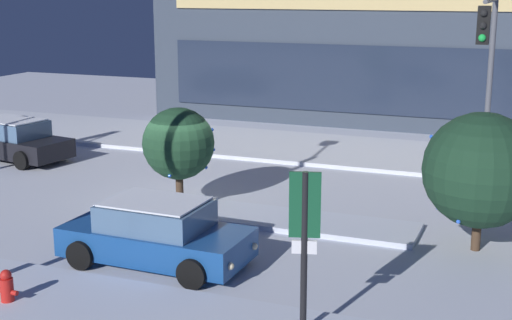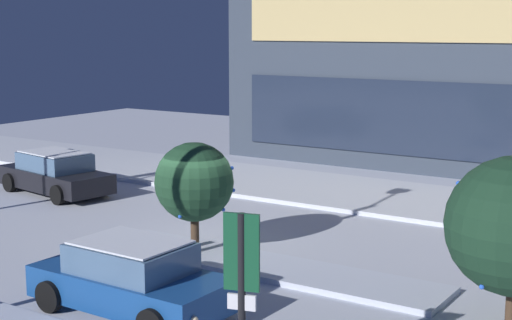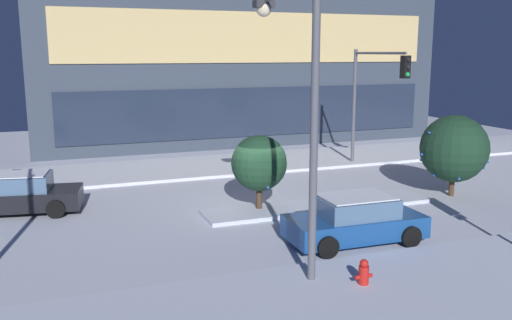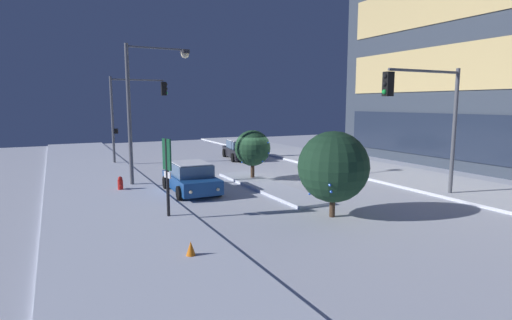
{
  "view_description": "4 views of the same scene",
  "coord_description": "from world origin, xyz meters",
  "px_view_note": "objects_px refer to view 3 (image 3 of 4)",
  "views": [
    {
      "loc": [
        9.44,
        -17.98,
        6.14
      ],
      "look_at": [
        2.72,
        -0.82,
        1.74
      ],
      "focal_mm": 50.85,
      "sensor_mm": 36.0,
      "label": 1
    },
    {
      "loc": [
        11.99,
        -15.65,
        5.75
      ],
      "look_at": [
        1.48,
        0.62,
        2.43
      ],
      "focal_mm": 54.29,
      "sensor_mm": 36.0,
      "label": 2
    },
    {
      "loc": [
        -7.02,
        -18.66,
        5.81
      ],
      "look_at": [
        0.37,
        0.83,
        1.76
      ],
      "focal_mm": 38.99,
      "sensor_mm": 36.0,
      "label": 3
    },
    {
      "loc": [
        20.65,
        -10.27,
        4.38
      ],
      "look_at": [
        0.84,
        -0.32,
        1.26
      ],
      "focal_mm": 28.32,
      "sensor_mm": 36.0,
      "label": 4
    }
  ],
  "objects_px": {
    "fire_hydrant": "(364,275)",
    "decorated_tree_left_of_median": "(259,163)",
    "car_far": "(15,194)",
    "street_lamp_arched": "(297,90)",
    "traffic_light_corner_far_right": "(374,86)",
    "decorated_tree_median": "(454,149)",
    "car_near": "(355,220)"
  },
  "relations": [
    {
      "from": "street_lamp_arched",
      "to": "fire_hydrant",
      "type": "height_order",
      "value": "street_lamp_arched"
    },
    {
      "from": "car_near",
      "to": "fire_hydrant",
      "type": "relative_size",
      "value": 5.53
    },
    {
      "from": "car_far",
      "to": "fire_hydrant",
      "type": "bearing_deg",
      "value": 138.88
    },
    {
      "from": "street_lamp_arched",
      "to": "decorated_tree_left_of_median",
      "type": "distance_m",
      "value": 6.46
    },
    {
      "from": "car_near",
      "to": "fire_hydrant",
      "type": "height_order",
      "value": "car_near"
    },
    {
      "from": "traffic_light_corner_far_right",
      "to": "decorated_tree_median",
      "type": "xyz_separation_m",
      "value": [
        0.4,
        -5.41,
        -2.22
      ]
    },
    {
      "from": "fire_hydrant",
      "to": "decorated_tree_left_of_median",
      "type": "distance_m",
      "value": 7.44
    },
    {
      "from": "traffic_light_corner_far_right",
      "to": "street_lamp_arched",
      "type": "height_order",
      "value": "street_lamp_arched"
    },
    {
      "from": "traffic_light_corner_far_right",
      "to": "decorated_tree_left_of_median",
      "type": "relative_size",
      "value": 2.08
    },
    {
      "from": "car_far",
      "to": "traffic_light_corner_far_right",
      "type": "distance_m",
      "value": 16.71
    },
    {
      "from": "traffic_light_corner_far_right",
      "to": "fire_hydrant",
      "type": "height_order",
      "value": "traffic_light_corner_far_right"
    },
    {
      "from": "traffic_light_corner_far_right",
      "to": "decorated_tree_left_of_median",
      "type": "bearing_deg",
      "value": -58.5
    },
    {
      "from": "car_far",
      "to": "street_lamp_arched",
      "type": "distance_m",
      "value": 11.98
    },
    {
      "from": "traffic_light_corner_far_right",
      "to": "car_near",
      "type": "bearing_deg",
      "value": -34.98
    },
    {
      "from": "street_lamp_arched",
      "to": "decorated_tree_median",
      "type": "relative_size",
      "value": 2.21
    },
    {
      "from": "street_lamp_arched",
      "to": "fire_hydrant",
      "type": "xyz_separation_m",
      "value": [
        1.11,
        -1.7,
        -4.49
      ]
    },
    {
      "from": "traffic_light_corner_far_right",
      "to": "decorated_tree_median",
      "type": "distance_m",
      "value": 5.86
    },
    {
      "from": "decorated_tree_median",
      "to": "decorated_tree_left_of_median",
      "type": "distance_m",
      "value": 8.27
    },
    {
      "from": "car_near",
      "to": "car_far",
      "type": "xyz_separation_m",
      "value": [
        -9.96,
        7.16,
        0.0
      ]
    },
    {
      "from": "car_near",
      "to": "traffic_light_corner_far_right",
      "type": "height_order",
      "value": "traffic_light_corner_far_right"
    },
    {
      "from": "car_near",
      "to": "decorated_tree_left_of_median",
      "type": "distance_m",
      "value": 4.59
    },
    {
      "from": "car_near",
      "to": "traffic_light_corner_far_right",
      "type": "bearing_deg",
      "value": 56.35
    },
    {
      "from": "car_far",
      "to": "street_lamp_arched",
      "type": "xyz_separation_m",
      "value": [
        7.26,
        -8.58,
        4.15
      ]
    },
    {
      "from": "car_near",
      "to": "fire_hydrant",
      "type": "bearing_deg",
      "value": -115.63
    },
    {
      "from": "fire_hydrant",
      "to": "decorated_tree_median",
      "type": "bearing_deg",
      "value": 38.98
    },
    {
      "from": "fire_hydrant",
      "to": "decorated_tree_left_of_median",
      "type": "bearing_deg",
      "value": 89.79
    },
    {
      "from": "traffic_light_corner_far_right",
      "to": "street_lamp_arched",
      "type": "bearing_deg",
      "value": -40.8
    },
    {
      "from": "car_near",
      "to": "car_far",
      "type": "bearing_deg",
      "value": 145.62
    },
    {
      "from": "fire_hydrant",
      "to": "decorated_tree_left_of_median",
      "type": "xyz_separation_m",
      "value": [
        0.03,
        7.3,
        1.46
      ]
    },
    {
      "from": "fire_hydrant",
      "to": "decorated_tree_median",
      "type": "relative_size",
      "value": 0.24
    },
    {
      "from": "decorated_tree_median",
      "to": "fire_hydrant",
      "type": "bearing_deg",
      "value": -141.02
    },
    {
      "from": "decorated_tree_median",
      "to": "decorated_tree_left_of_median",
      "type": "xyz_separation_m",
      "value": [
        -8.24,
        0.61,
        -0.13
      ]
    }
  ]
}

